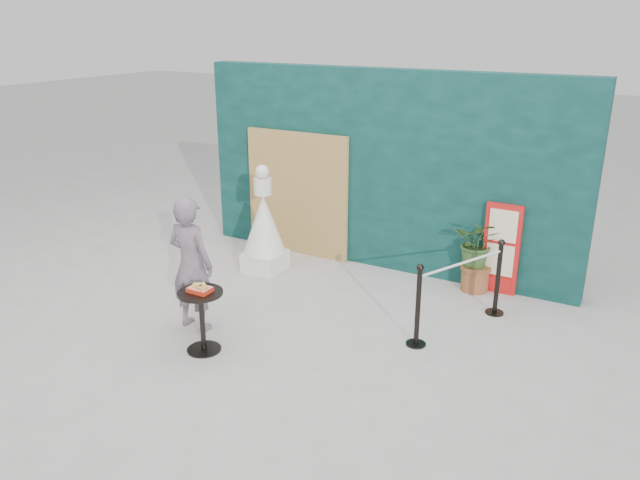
{
  "coord_description": "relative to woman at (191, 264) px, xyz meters",
  "views": [
    {
      "loc": [
        3.67,
        -5.33,
        3.68
      ],
      "look_at": [
        0.0,
        1.2,
        1.0
      ],
      "focal_mm": 35.0,
      "sensor_mm": 36.0,
      "label": 1
    }
  ],
  "objects": [
    {
      "name": "cafe_table",
      "position": [
        0.47,
        -0.42,
        -0.35
      ],
      "size": [
        0.52,
        0.52,
        0.75
      ],
      "color": "black",
      "rests_on": "ground"
    },
    {
      "name": "back_wall",
      "position": [
        1.15,
        3.11,
        0.65
      ],
      "size": [
        6.0,
        0.3,
        3.0
      ],
      "primitive_type": "cube",
      "color": "#092A26",
      "rests_on": "ground"
    },
    {
      "name": "menu_board",
      "position": [
        3.05,
        2.91,
        -0.2
      ],
      "size": [
        0.5,
        0.07,
        1.3
      ],
      "color": "red",
      "rests_on": "ground"
    },
    {
      "name": "statue",
      "position": [
        -0.28,
        1.97,
        -0.17
      ],
      "size": [
        0.65,
        0.65,
        1.66
      ],
      "color": "silver",
      "rests_on": "ground"
    },
    {
      "name": "woman",
      "position": [
        0.0,
        0.0,
        0.0
      ],
      "size": [
        0.62,
        0.41,
        1.69
      ],
      "primitive_type": "imported",
      "rotation": [
        0.0,
        0.0,
        3.14
      ],
      "color": "slate",
      "rests_on": "ground"
    },
    {
      "name": "stanchion_barrier",
      "position": [
        2.9,
        1.57,
        -0.35
      ],
      "size": [
        0.84,
        1.54,
        1.03
      ],
      "color": "black",
      "rests_on": "ground"
    },
    {
      "name": "bamboo_fence",
      "position": [
        -0.25,
        2.9,
        0.15
      ],
      "size": [
        1.8,
        0.08,
        2.0
      ],
      "primitive_type": "cube",
      "color": "tan",
      "rests_on": "ground"
    },
    {
      "name": "ground",
      "position": [
        1.15,
        -0.04,
        -0.85
      ],
      "size": [
        60.0,
        60.0,
        0.0
      ],
      "primitive_type": "plane",
      "color": "#ADAAA5",
      "rests_on": "ground"
    },
    {
      "name": "planter",
      "position": [
        2.75,
        2.82,
        -0.22
      ],
      "size": [
        0.63,
        0.55,
        1.07
      ],
      "color": "brown",
      "rests_on": "ground"
    },
    {
      "name": "food_basket",
      "position": [
        0.48,
        -0.41,
        -0.06
      ],
      "size": [
        0.26,
        0.19,
        0.11
      ],
      "color": "red",
      "rests_on": "cafe_table"
    }
  ]
}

